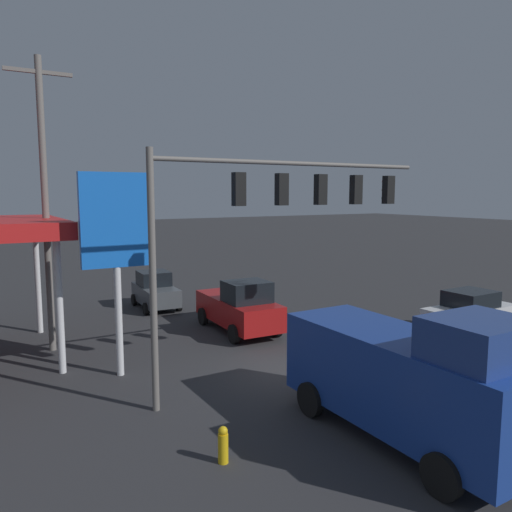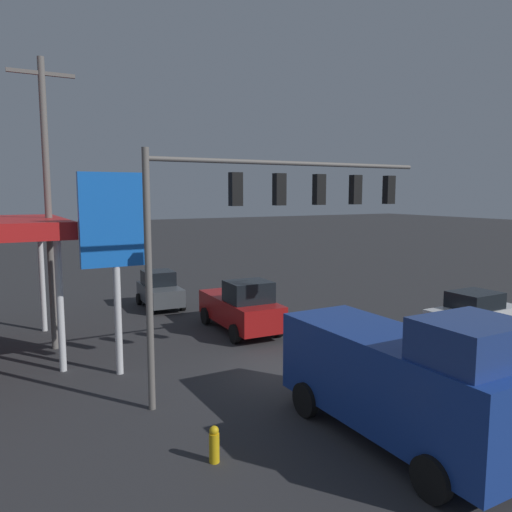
% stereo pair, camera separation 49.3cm
% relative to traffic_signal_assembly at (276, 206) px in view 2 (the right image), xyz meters
% --- Properties ---
extents(ground_plane, '(200.00, 200.00, 0.00)m').
position_rel_traffic_signal_assembly_xyz_m(ground_plane, '(-0.84, -0.83, -5.77)').
color(ground_plane, '#2D2D30').
extents(traffic_signal_assembly, '(9.90, 0.43, 7.42)m').
position_rel_traffic_signal_assembly_xyz_m(traffic_signal_assembly, '(0.00, 0.00, 0.00)').
color(traffic_signal_assembly, slate).
rests_on(traffic_signal_assembly, ground).
extents(utility_pole, '(2.40, 0.26, 11.24)m').
position_rel_traffic_signal_assembly_xyz_m(utility_pole, '(5.86, -7.36, 0.15)').
color(utility_pole, slate).
rests_on(utility_pole, ground).
extents(price_sign, '(2.28, 0.27, 6.86)m').
position_rel_traffic_signal_assembly_xyz_m(price_sign, '(4.27, -3.28, -0.81)').
color(price_sign, silver).
rests_on(price_sign, ground).
extents(hatchback_crossing, '(2.11, 3.88, 1.97)m').
position_rel_traffic_signal_assembly_xyz_m(hatchback_crossing, '(-0.09, -12.40, -4.82)').
color(hatchback_crossing, '#474C51').
rests_on(hatchback_crossing, ground).
extents(pickup_parked, '(2.41, 5.27, 2.40)m').
position_rel_traffic_signal_assembly_xyz_m(pickup_parked, '(-1.83, -6.00, -4.66)').
color(pickup_parked, maroon).
rests_on(pickup_parked, ground).
extents(sedan_waiting, '(4.44, 2.14, 1.93)m').
position_rel_traffic_signal_assembly_xyz_m(sedan_waiting, '(-10.43, -0.55, -4.82)').
color(sedan_waiting, silver).
rests_on(sedan_waiting, ground).
extents(delivery_truck, '(2.60, 6.82, 3.58)m').
position_rel_traffic_signal_assembly_xyz_m(delivery_truck, '(-0.63, 4.93, -4.07)').
color(delivery_truck, navy).
rests_on(delivery_truck, ground).
extents(fire_hydrant, '(0.24, 0.24, 0.88)m').
position_rel_traffic_signal_assembly_xyz_m(fire_hydrant, '(3.74, 3.52, -5.33)').
color(fire_hydrant, gold).
rests_on(fire_hydrant, ground).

